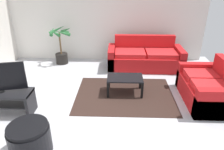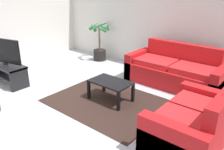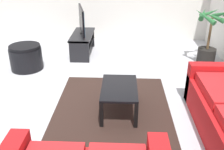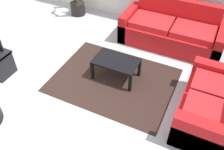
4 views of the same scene
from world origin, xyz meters
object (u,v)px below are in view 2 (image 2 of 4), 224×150
(tv, at_px, (3,51))
(coffee_table, at_px, (111,84))
(potted_palm, at_px, (100,44))
(tv_stand, at_px, (7,71))
(couch_loveseat, at_px, (193,125))
(couch_main, at_px, (175,72))

(tv, bearing_deg, coffee_table, 20.04)
(coffee_table, xyz_separation_m, potted_palm, (-1.91, 1.79, 0.15))
(tv_stand, xyz_separation_m, potted_palm, (0.45, 2.66, 0.18))
(couch_loveseat, relative_size, potted_palm, 1.27)
(couch_main, height_order, tv, tv)
(couch_main, height_order, coffee_table, couch_main)
(coffee_table, height_order, potted_palm, potted_palm)
(coffee_table, bearing_deg, potted_palm, 136.86)
(couch_loveseat, xyz_separation_m, coffee_table, (-1.76, 0.27, 0.04))
(couch_main, relative_size, coffee_table, 2.66)
(couch_loveseat, height_order, tv_stand, couch_loveseat)
(coffee_table, distance_m, potted_palm, 2.62)
(tv, height_order, coffee_table, tv)
(couch_main, bearing_deg, tv, -141.40)
(couch_loveseat, distance_m, coffee_table, 1.78)
(coffee_table, relative_size, potted_palm, 0.70)
(couch_main, distance_m, tv_stand, 3.82)
(potted_palm, bearing_deg, coffee_table, -43.14)
(couch_main, bearing_deg, coffee_table, -112.16)
(couch_loveseat, relative_size, coffee_table, 1.81)
(couch_main, relative_size, couch_loveseat, 1.47)
(couch_main, bearing_deg, couch_loveseat, -57.49)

